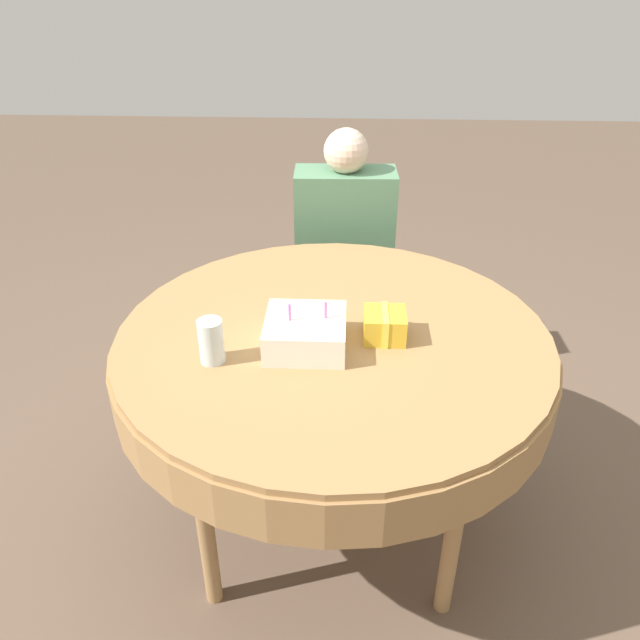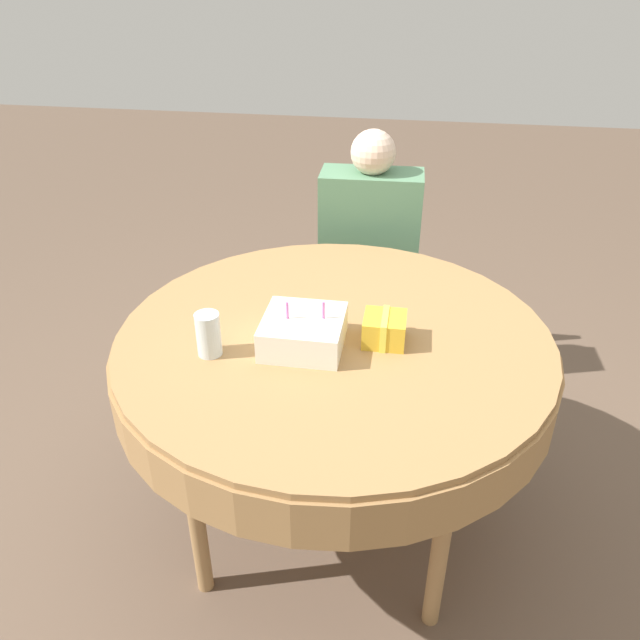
# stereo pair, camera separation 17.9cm
# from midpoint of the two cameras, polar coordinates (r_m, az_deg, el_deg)

# --- Properties ---
(ground_plane) EXTENTS (12.00, 12.00, 0.00)m
(ground_plane) POSITION_cam_midpoint_polar(r_m,az_deg,el_deg) (2.34, 3.37, -17.40)
(ground_plane) COLOR brown
(dining_table) EXTENTS (1.30, 1.30, 0.77)m
(dining_table) POSITION_cam_midpoint_polar(r_m,az_deg,el_deg) (1.89, 3.99, -3.50)
(dining_table) COLOR #9E7547
(dining_table) RESTS_ON ground_plane
(chair) EXTENTS (0.45, 0.45, 0.94)m
(chair) POSITION_cam_midpoint_polar(r_m,az_deg,el_deg) (2.83, 6.31, 4.34)
(chair) COLOR #A37A4C
(chair) RESTS_ON ground_plane
(person) EXTENTS (0.42, 0.31, 1.15)m
(person) POSITION_cam_midpoint_polar(r_m,az_deg,el_deg) (2.66, 6.45, 7.01)
(person) COLOR beige
(person) RESTS_ON ground_plane
(birthday_cake) EXTENTS (0.23, 0.23, 0.14)m
(birthday_cake) POSITION_cam_midpoint_polar(r_m,az_deg,el_deg) (1.76, 1.39, -1.17)
(birthday_cake) COLOR white
(birthday_cake) RESTS_ON dining_table
(drinking_glass) EXTENTS (0.07, 0.07, 0.13)m
(drinking_glass) POSITION_cam_midpoint_polar(r_m,az_deg,el_deg) (1.72, -7.26, -1.39)
(drinking_glass) COLOR silver
(drinking_glass) RESTS_ON dining_table
(gift_box) EXTENTS (0.12, 0.13, 0.09)m
(gift_box) POSITION_cam_midpoint_polar(r_m,az_deg,el_deg) (1.80, 8.77, -0.92)
(gift_box) COLOR gold
(gift_box) RESTS_ON dining_table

